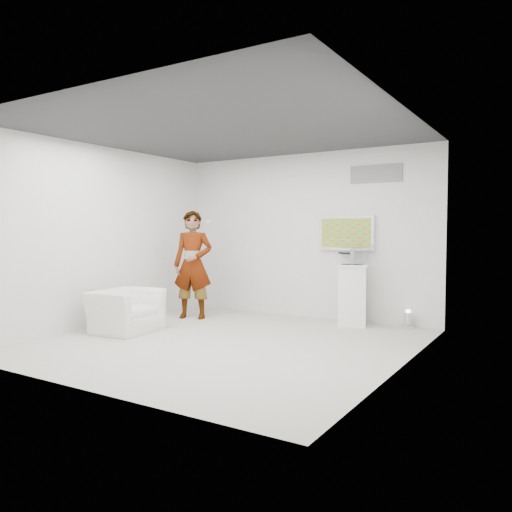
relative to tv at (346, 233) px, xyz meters
name	(u,v)px	position (x,y,z in m)	size (l,w,h in m)	color
room	(226,237)	(-0.85, -2.45, -0.05)	(5.01, 5.01, 3.00)	#BAB4AA
tv	(346,233)	(0.00, 0.00, 0.00)	(1.00, 0.08, 0.60)	silver
logo_decal	(376,174)	(0.50, 0.04, 1.00)	(0.90, 0.02, 0.30)	slate
person	(193,265)	(-2.48, -1.17, -0.57)	(0.71, 0.47, 1.95)	white
armchair	(125,311)	(-2.64, -2.68, -1.22)	(1.01, 0.89, 0.66)	white
pedestal	(352,295)	(0.23, -0.32, -1.03)	(0.50, 0.50, 1.03)	white
floor_uplight	(408,320)	(1.11, -0.10, -1.40)	(0.19, 0.19, 0.30)	silver
vitrine	(352,254)	(0.23, -0.32, -0.35)	(0.33, 0.33, 0.33)	white
console	(352,258)	(0.23, -0.32, -0.41)	(0.05, 0.16, 0.23)	white
wii_remote	(208,222)	(-2.30, -0.94, 0.21)	(0.03, 0.13, 0.03)	white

